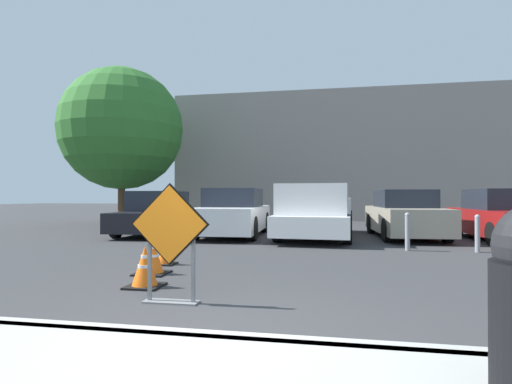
% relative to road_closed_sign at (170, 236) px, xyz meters
% --- Properties ---
extents(ground_plane, '(96.00, 96.00, 0.00)m').
position_rel_road_closed_sign_xyz_m(ground_plane, '(0.91, 8.69, -0.81)').
color(ground_plane, '#333335').
extents(curb_lip, '(31.01, 0.20, 0.14)m').
position_rel_road_closed_sign_xyz_m(curb_lip, '(0.91, -1.31, -0.74)').
color(curb_lip, '#999993').
rests_on(curb_lip, ground_plane).
extents(road_closed_sign, '(0.99, 0.20, 1.45)m').
position_rel_road_closed_sign_xyz_m(road_closed_sign, '(0.00, 0.00, 0.00)').
color(road_closed_sign, black).
rests_on(road_closed_sign, ground_plane).
extents(traffic_cone_nearest, '(0.49, 0.49, 0.59)m').
position_rel_road_closed_sign_xyz_m(traffic_cone_nearest, '(-0.69, 0.76, -0.52)').
color(traffic_cone_nearest, black).
rests_on(traffic_cone_nearest, ground_plane).
extents(traffic_cone_second, '(0.52, 0.52, 0.60)m').
position_rel_road_closed_sign_xyz_m(traffic_cone_second, '(-1.00, 1.66, -0.52)').
color(traffic_cone_second, black).
rests_on(traffic_cone_second, ground_plane).
extents(traffic_cone_third, '(0.38, 0.38, 0.59)m').
position_rel_road_closed_sign_xyz_m(traffic_cone_third, '(-1.16, 2.56, -0.52)').
color(traffic_cone_third, black).
rests_on(traffic_cone_third, ground_plane).
extents(parked_car_nearest, '(2.05, 4.56, 1.45)m').
position_rel_road_closed_sign_xyz_m(parked_car_nearest, '(-3.83, 8.20, -0.14)').
color(parked_car_nearest, black).
rests_on(parked_car_nearest, ground_plane).
extents(parked_car_second, '(2.04, 4.51, 1.53)m').
position_rel_road_closed_sign_xyz_m(parked_car_second, '(-1.15, 8.02, -0.09)').
color(parked_car_second, white).
rests_on(parked_car_second, ground_plane).
extents(pickup_truck, '(2.35, 5.50, 1.62)m').
position_rel_road_closed_sign_xyz_m(pickup_truck, '(1.51, 7.72, -0.07)').
color(pickup_truck, silver).
rests_on(pickup_truck, ground_plane).
extents(parked_car_third, '(2.02, 4.31, 1.48)m').
position_rel_road_closed_sign_xyz_m(parked_car_third, '(4.20, 8.46, -0.12)').
color(parked_car_third, '#A39984').
rests_on(parked_car_third, ground_plane).
extents(parked_car_fourth, '(2.03, 4.32, 1.50)m').
position_rel_road_closed_sign_xyz_m(parked_car_fourth, '(6.88, 8.08, -0.12)').
color(parked_car_fourth, maroon).
rests_on(parked_car_fourth, ground_plane).
extents(bollard_nearest, '(0.12, 0.12, 0.90)m').
position_rel_road_closed_sign_xyz_m(bollard_nearest, '(3.71, 5.37, -0.33)').
color(bollard_nearest, gray).
rests_on(bollard_nearest, ground_plane).
extents(bollard_second, '(0.12, 0.12, 0.87)m').
position_rel_road_closed_sign_xyz_m(bollard_second, '(5.24, 5.37, -0.35)').
color(bollard_second, gray).
rests_on(bollard_second, ground_plane).
extents(building_facade_backdrop, '(18.59, 5.00, 6.82)m').
position_rel_road_closed_sign_xyz_m(building_facade_backdrop, '(2.82, 18.76, 2.60)').
color(building_facade_backdrop, gray).
rests_on(building_facade_backdrop, ground_plane).
extents(street_tree_behind_lot, '(5.55, 5.55, 7.14)m').
position_rel_road_closed_sign_xyz_m(street_tree_behind_lot, '(-7.44, 12.29, 3.55)').
color(street_tree_behind_lot, '#513823').
rests_on(street_tree_behind_lot, ground_plane).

